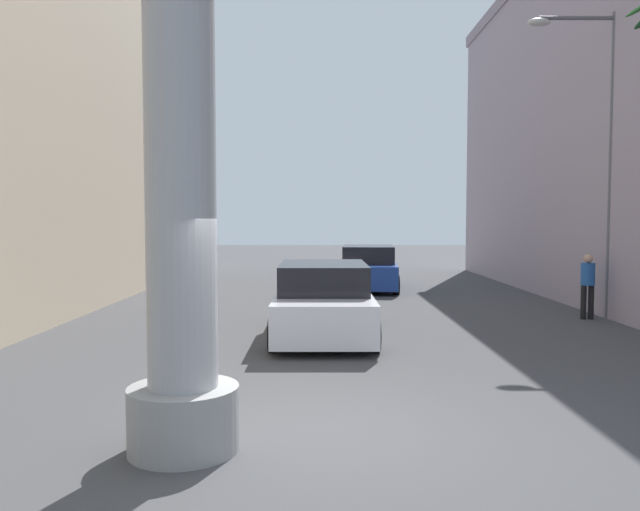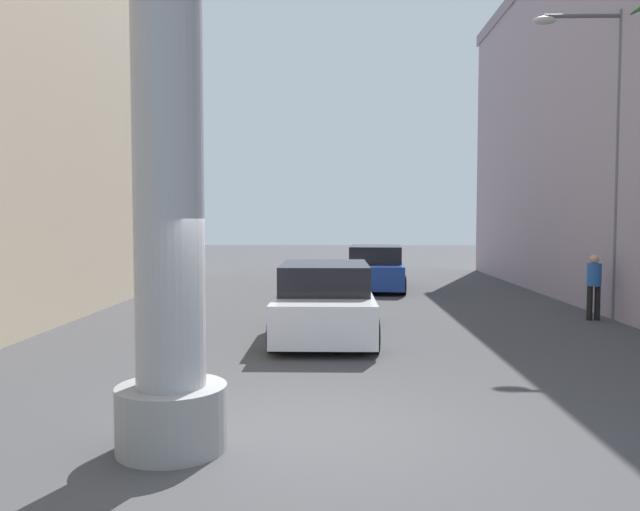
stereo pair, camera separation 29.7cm
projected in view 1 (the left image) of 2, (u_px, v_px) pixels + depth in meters
ground_plane at (320, 310)px, 17.26m from camera, size 89.25×89.25×0.00m
street_lamp at (600, 137)px, 15.48m from camera, size 2.25×0.28×7.60m
car_lead at (323, 301)px, 13.40m from camera, size 2.11×4.88×1.56m
car_far at (368, 269)px, 22.43m from camera, size 2.33×4.73×1.56m
palm_tree_mid_left at (34, 99)px, 16.56m from camera, size 2.36×2.54×9.34m
pedestrian_far_left at (125, 262)px, 21.58m from camera, size 0.43×0.43×1.74m
pedestrian_mid_right at (588, 281)px, 15.57m from camera, size 0.38×0.38×1.63m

